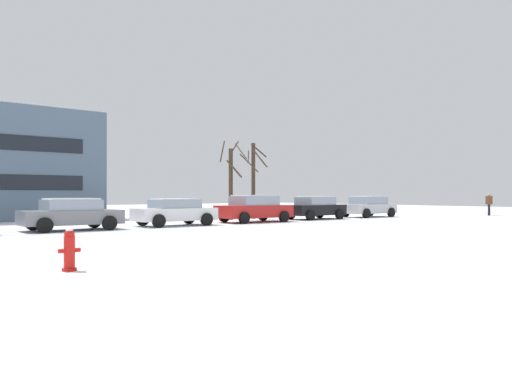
# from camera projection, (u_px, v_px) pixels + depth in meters

# --- Properties ---
(ground_plane) EXTENTS (120.00, 120.00, 0.00)m
(ground_plane) POSITION_uv_depth(u_px,v_px,m) (41.00, 263.00, 11.21)
(ground_plane) COLOR white
(road_surface) EXTENTS (80.00, 9.94, 0.00)m
(road_surface) POSITION_uv_depth(u_px,v_px,m) (4.00, 248.00, 14.32)
(road_surface) COLOR silver
(road_surface) RESTS_ON ground
(fire_hydrant) EXTENTS (0.44, 0.30, 0.89)m
(fire_hydrant) POSITION_uv_depth(u_px,v_px,m) (69.00, 249.00, 10.04)
(fire_hydrant) COLOR red
(fire_hydrant) RESTS_ON ground
(parked_car_gray) EXTENTS (4.17, 2.18, 1.41)m
(parked_car_gray) POSITION_uv_depth(u_px,v_px,m) (71.00, 214.00, 21.41)
(parked_car_gray) COLOR slate
(parked_car_gray) RESTS_ON ground
(parked_car_white) EXTENTS (4.09, 2.05, 1.38)m
(parked_car_white) POSITION_uv_depth(u_px,v_px,m) (175.00, 212.00, 24.60)
(parked_car_white) COLOR white
(parked_car_white) RESTS_ON ground
(parked_car_red) EXTENTS (4.36, 2.18, 1.54)m
(parked_car_red) POSITION_uv_depth(u_px,v_px,m) (254.00, 208.00, 27.82)
(parked_car_red) COLOR red
(parked_car_red) RESTS_ON ground
(parked_car_black) EXTENTS (3.99, 2.05, 1.47)m
(parked_car_black) POSITION_uv_depth(u_px,v_px,m) (315.00, 207.00, 31.16)
(parked_car_black) COLOR black
(parked_car_black) RESTS_ON ground
(parked_car_silver) EXTENTS (4.12, 2.11, 1.47)m
(parked_car_silver) POSITION_uv_depth(u_px,v_px,m) (368.00, 206.00, 34.24)
(parked_car_silver) COLOR silver
(parked_car_silver) RESTS_ON ground
(pedestrian_crossing) EXTENTS (0.39, 0.42, 1.69)m
(pedestrian_crossing) POSITION_uv_depth(u_px,v_px,m) (489.00, 202.00, 36.71)
(pedestrian_crossing) COLOR black
(pedestrian_crossing) RESTS_ON ground
(tree_far_left) EXTENTS (1.77, 2.00, 4.94)m
(tree_far_left) POSITION_uv_depth(u_px,v_px,m) (253.00, 177.00, 31.79)
(tree_far_left) COLOR #423326
(tree_far_left) RESTS_ON ground
(tree_far_mid) EXTENTS (1.27, 1.46, 5.00)m
(tree_far_mid) POSITION_uv_depth(u_px,v_px,m) (231.00, 182.00, 30.51)
(tree_far_mid) COLOR #423326
(tree_far_mid) RESTS_ON ground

